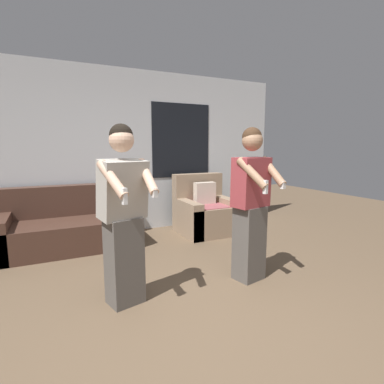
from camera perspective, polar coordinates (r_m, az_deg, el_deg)
name	(u,v)px	position (r m, az deg, el deg)	size (l,w,h in m)	color
ground_plane	(206,327)	(2.65, 2.75, -24.35)	(14.00, 14.00, 0.00)	brown
wall_back	(120,152)	(5.14, -13.56, 7.40)	(5.96, 0.07, 2.70)	silver
couch	(66,228)	(4.69, -22.92, -6.28)	(1.90, 0.92, 0.87)	#472D23
armchair	(205,213)	(5.09, 2.51, -3.97)	(0.89, 0.86, 0.98)	#937A60
person_left	(124,215)	(2.75, -12.90, -4.38)	(0.48, 0.55, 1.64)	#56514C
person_right	(251,204)	(3.25, 11.15, -2.25)	(0.46, 0.51, 1.64)	#56514C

